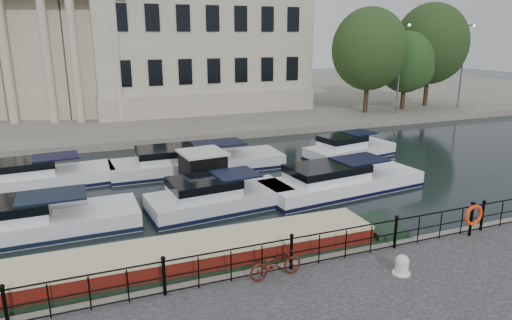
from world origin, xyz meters
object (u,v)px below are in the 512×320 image
at_px(harbour_hut, 203,173).
at_px(bicycle, 276,264).
at_px(narrowboat, 186,268).
at_px(life_ring_post, 473,216).
at_px(mooring_bollard, 402,265).

bearing_deg(harbour_hut, bicycle, -97.71).
height_order(bicycle, narrowboat, bicycle).
height_order(bicycle, harbour_hut, harbour_hut).
relative_size(narrowboat, harbour_hut, 5.27).
distance_m(bicycle, harbour_hut, 10.03).
bearing_deg(harbour_hut, life_ring_post, -58.53).
bearing_deg(life_ring_post, mooring_bollard, -163.14).
bearing_deg(narrowboat, harbour_hut, 71.87).
relative_size(bicycle, mooring_bollard, 2.70).
distance_m(bicycle, narrowboat, 3.10).
bearing_deg(bicycle, narrowboat, 48.02).
distance_m(life_ring_post, harbour_hut, 12.48).
bearing_deg(narrowboat, bicycle, -37.99).
relative_size(bicycle, harbour_hut, 0.55).
relative_size(mooring_bollard, harbour_hut, 0.20).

